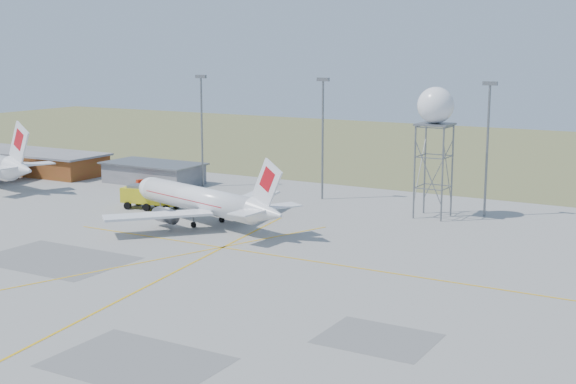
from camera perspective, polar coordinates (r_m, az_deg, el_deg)
The scene contains 11 objects.
ground at distance 78.53m, azimuth -13.91°, elevation -9.08°, with size 400.00×400.00×0.00m, color #989792.
grass_strip at distance 201.34m, azimuth 14.87°, elevation 2.69°, with size 400.00×120.00×0.03m, color olive.
building_orange at distance 172.90m, azimuth -17.66°, elevation 2.05°, with size 33.00×12.00×4.30m.
building_grey at distance 153.74m, azimuth -9.53°, elevation 1.34°, with size 19.00×10.00×3.90m.
mast_a at distance 147.94m, azimuth -6.16°, elevation 5.02°, with size 2.20×0.50×20.50m.
mast_b at distance 134.73m, azimuth 2.48°, elevation 4.55°, with size 2.20×0.50×20.50m.
mast_c at distance 124.32m, azimuth 14.01°, elevation 3.76°, with size 2.20×0.50×20.50m.
airliner_main at distance 117.65m, azimuth -6.13°, elevation -0.62°, with size 32.31×30.62×11.17m.
radar_tower at distance 122.14m, azimuth 10.36°, elevation 3.31°, with size 5.45×5.45×19.74m.
fire_truck at distance 129.45m, azimuth -9.56°, elevation -0.39°, with size 10.16×5.18×3.90m.
baggage_tug at distance 147.27m, azimuth -10.36°, elevation 0.41°, with size 2.74×2.55×1.81m.
Camera 1 is at (52.15, -52.76, 25.75)m, focal length 50.00 mm.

